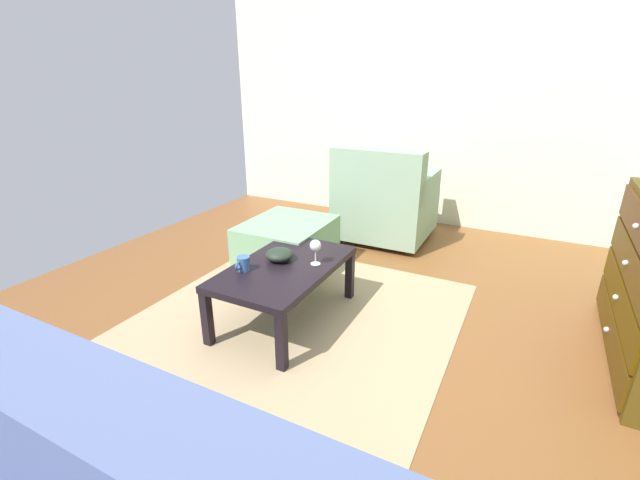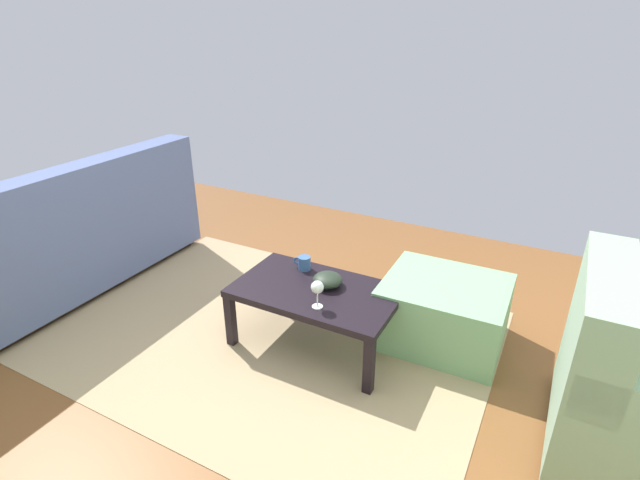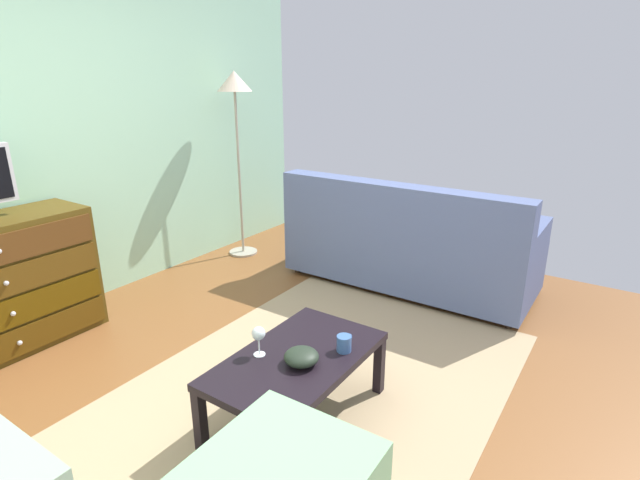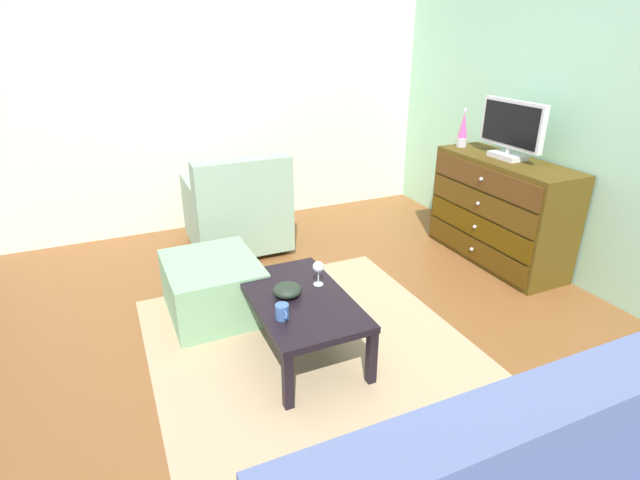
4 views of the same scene
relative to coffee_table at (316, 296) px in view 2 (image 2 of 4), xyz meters
The scene contains 8 objects.
ground_plane 0.45m from the coffee_table, 71.46° to the left, with size 5.46×4.57×0.05m, color brown.
area_rug 0.44m from the coffee_table, 12.88° to the left, with size 2.60×1.90×0.01m, color tan.
coffee_table is the anchor object (origin of this frame).
wine_glass 0.25m from the coffee_table, 120.32° to the left, with size 0.07×0.07×0.16m.
mug 0.26m from the coffee_table, 44.25° to the right, with size 0.11×0.08×0.08m.
bowl_decorative 0.11m from the coffee_table, 125.18° to the right, with size 0.17×0.17×0.08m, color #212C20.
couch_large 1.92m from the coffee_table, ahead, with size 0.85×2.04×0.93m.
ottoman 0.77m from the coffee_table, 149.65° to the right, with size 0.70×0.60×0.39m, color #79A97B.
Camera 2 is at (-1.23, 1.84, 1.80)m, focal length 27.25 mm.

